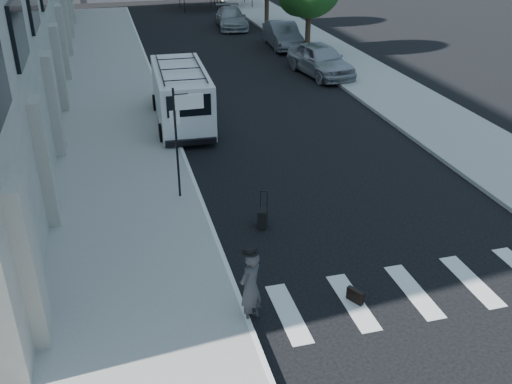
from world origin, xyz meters
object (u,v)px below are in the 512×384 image
briefcase (355,296)px  parked_car_a (320,60)px  businessman (250,287)px  suitcase (263,218)px  parked_car_c (231,18)px  parked_car_b (283,35)px  cargo_van (181,95)px

briefcase → parked_car_a: parked_car_a is taller
businessman → suitcase: size_ratio=1.67×
businessman → parked_car_c: 33.16m
parked_car_b → parked_car_c: bearing=107.8°
briefcase → parked_car_b: bearing=48.2°
businessman → parked_car_c: businessman is taller
briefcase → parked_car_c: parked_car_c is taller
businessman → parked_car_a: businessman is taller
businessman → cargo_van: 13.17m
suitcase → parked_car_c: bearing=103.4°
briefcase → cargo_van: (-2.14, 13.16, 1.05)m
briefcase → parked_car_b: parked_car_b is taller
cargo_van → parked_car_c: 20.34m
businessman → briefcase: (2.55, 0.00, -0.74)m
parked_car_b → briefcase: bearing=-100.3°
cargo_van → parked_car_a: (8.29, 5.50, -0.36)m
businessman → cargo_van: bearing=-130.8°
briefcase → parked_car_c: bearing=54.1°
briefcase → cargo_van: 13.38m
parked_car_a → cargo_van: bearing=-154.1°
briefcase → parked_car_c: size_ratio=0.09×
businessman → parked_car_c: size_ratio=0.37×
parked_car_a → parked_car_b: (0.00, 6.79, -0.06)m
parked_car_b → parked_car_c: 7.21m
businessman → parked_car_b: size_ratio=0.38×
briefcase → cargo_van: size_ratio=0.07×
parked_car_b → suitcase: bearing=-105.5°
parked_car_a → parked_car_c: bearing=89.8°
parked_car_a → parked_car_c: (-1.80, 13.77, -0.13)m
parked_car_b → parked_car_a: bearing=-86.7°
briefcase → parked_car_c: 32.73m
suitcase → parked_car_b: parked_car_b is taller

